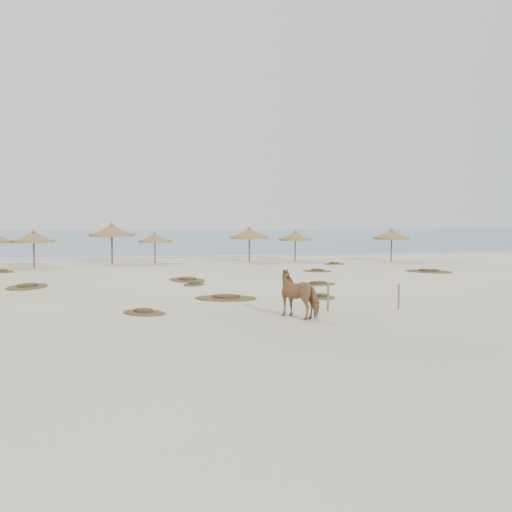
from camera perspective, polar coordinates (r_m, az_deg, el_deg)
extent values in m
plane|color=beige|center=(24.67, -3.39, -4.28)|extent=(160.00, 160.00, 0.00)
cube|color=#2A547E|center=(99.30, -9.43, 1.90)|extent=(200.00, 100.00, 0.01)
cube|color=white|center=(50.42, -7.51, -0.07)|extent=(70.00, 0.60, 0.01)
cylinder|color=brown|center=(42.27, -21.32, 0.27)|extent=(0.11, 0.11, 1.99)
cylinder|color=#9B7F46|center=(42.23, -21.35, 1.38)|extent=(2.92, 2.92, 0.17)
cone|color=#9B7F46|center=(42.22, -21.36, 1.81)|extent=(2.82, 2.82, 0.71)
cone|color=#9B7F46|center=(42.20, -21.37, 2.39)|extent=(0.34, 0.34, 0.21)
cylinder|color=brown|center=(43.87, -14.20, 0.77)|extent=(0.13, 0.13, 2.34)
cylinder|color=#9B7F46|center=(43.83, -14.22, 2.04)|extent=(3.53, 3.53, 0.20)
cone|color=#9B7F46|center=(43.82, -14.23, 2.52)|extent=(3.41, 3.41, 0.84)
cone|color=#9B7F46|center=(43.81, -14.24, 3.17)|extent=(0.40, 0.40, 0.25)
cylinder|color=brown|center=(43.86, -10.07, 0.47)|extent=(0.10, 0.10, 1.80)
cylinder|color=#9B7F46|center=(43.82, -10.08, 1.45)|extent=(2.63, 2.63, 0.15)
cone|color=#9B7F46|center=(43.81, -10.09, 1.82)|extent=(2.55, 2.55, 0.64)
cone|color=#9B7F46|center=(43.80, -10.09, 2.32)|extent=(0.31, 0.31, 0.19)
cylinder|color=brown|center=(43.98, -0.67, 0.74)|extent=(0.12, 0.12, 2.09)
cylinder|color=#9B7F46|center=(43.94, -0.67, 1.87)|extent=(3.96, 3.96, 0.18)
cone|color=#9B7F46|center=(43.93, -0.67, 2.29)|extent=(3.83, 3.83, 0.75)
cone|color=#9B7F46|center=(43.92, -0.67, 2.88)|extent=(0.36, 0.36, 0.22)
cylinder|color=brown|center=(45.10, 3.94, 0.67)|extent=(0.11, 0.11, 1.87)
cylinder|color=#9B7F46|center=(45.06, 3.95, 1.66)|extent=(3.48, 3.48, 0.16)
cone|color=#9B7F46|center=(45.05, 3.95, 2.03)|extent=(3.36, 3.36, 0.67)
cone|color=#9B7F46|center=(45.04, 3.95, 2.54)|extent=(0.32, 0.32, 0.20)
cylinder|color=brown|center=(45.94, 13.38, 0.71)|extent=(0.11, 0.11, 2.00)
cylinder|color=#9B7F46|center=(45.91, 13.40, 1.74)|extent=(2.95, 2.95, 0.17)
cone|color=#9B7F46|center=(45.90, 13.41, 2.13)|extent=(2.85, 2.85, 0.71)
cone|color=#9B7F46|center=(45.88, 13.41, 2.67)|extent=(0.34, 0.34, 0.21)
imported|color=#9B6A46|center=(20.10, 4.45, -3.79)|extent=(1.86, 2.12, 1.66)
cylinder|color=#6C6351|center=(21.60, 7.23, -4.05)|extent=(0.10, 0.10, 1.08)
cylinder|color=#6C6351|center=(22.38, 14.08, -3.96)|extent=(0.08, 0.08, 0.99)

